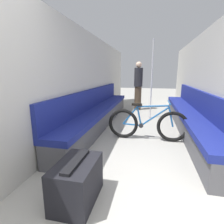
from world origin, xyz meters
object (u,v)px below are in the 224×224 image
(bench_seat_row_left, at_px, (100,113))
(bicycle, at_px, (147,124))
(bench_seat_row_right, at_px, (189,117))
(passenger_standing, at_px, (138,85))
(luggage_bag, at_px, (77,181))
(grab_pole_near, at_px, (152,81))

(bench_seat_row_left, height_order, bicycle, bench_seat_row_left)
(bench_seat_row_right, bearing_deg, bicycle, -138.13)
(bench_seat_row_right, xyz_separation_m, passenger_standing, (-1.37, 2.12, 0.58))
(luggage_bag, bearing_deg, passenger_standing, 87.21)
(bench_seat_row_right, distance_m, grab_pole_near, 1.54)
(bench_seat_row_left, relative_size, passenger_standing, 2.79)
(bench_seat_row_right, xyz_separation_m, luggage_bag, (-1.60, -2.77, -0.08))
(bicycle, bearing_deg, grab_pole_near, 81.38)
(bicycle, distance_m, grab_pole_near, 1.98)
(bench_seat_row_left, bearing_deg, bench_seat_row_right, 0.00)
(bench_seat_row_right, height_order, bicycle, bench_seat_row_right)
(bench_seat_row_left, distance_m, bicycle, 1.49)
(bench_seat_row_right, bearing_deg, luggage_bag, -120.04)
(bench_seat_row_right, distance_m, luggage_bag, 3.21)
(bench_seat_row_left, height_order, bench_seat_row_right, same)
(grab_pole_near, height_order, passenger_standing, grab_pole_near)
(passenger_standing, distance_m, luggage_bag, 4.94)
(bench_seat_row_right, bearing_deg, passenger_standing, 122.80)
(passenger_standing, relative_size, luggage_bag, 2.85)
(grab_pole_near, xyz_separation_m, passenger_standing, (-0.46, 1.15, -0.21))
(grab_pole_near, bearing_deg, bicycle, -91.42)
(bicycle, height_order, grab_pole_near, grab_pole_near)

